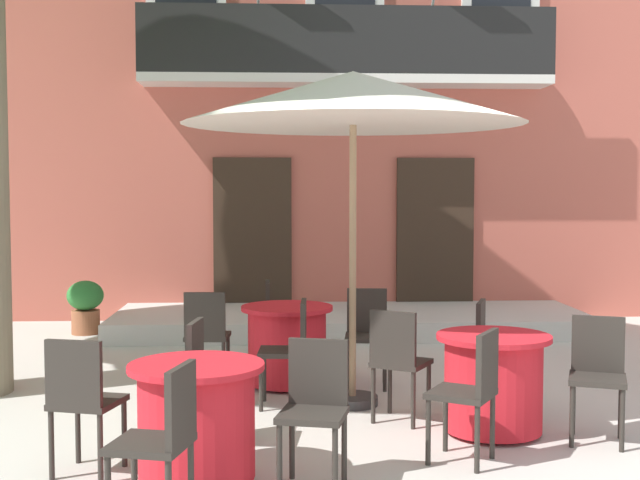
{
  "coord_description": "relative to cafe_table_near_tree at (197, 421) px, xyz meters",
  "views": [
    {
      "loc": [
        -0.75,
        -6.86,
        1.86
      ],
      "look_at": [
        -0.29,
        2.29,
        1.3
      ],
      "focal_mm": 46.98,
      "sensor_mm": 36.0,
      "label": 1
    }
  ],
  "objects": [
    {
      "name": "cafe_chair_near_tree_1",
      "position": [
        -0.74,
        0.12,
        0.14
      ],
      "size": [
        0.49,
        0.49,
        0.91
      ],
      "color": "#2D2823",
      "rests_on": "ground"
    },
    {
      "name": "cafe_chair_near_tree_2",
      "position": [
        -0.11,
        -0.75,
        0.14
      ],
      "size": [
        0.48,
        0.48,
        0.91
      ],
      "color": "#2D2823",
      "rests_on": "ground"
    },
    {
      "name": "cafe_chair_middle_0",
      "position": [
        0.63,
        1.82,
        0.14
      ],
      "size": [
        0.42,
        0.42,
        0.91
      ],
      "color": "#2D2823",
      "rests_on": "ground"
    },
    {
      "name": "cafe_chair_near_tree_3",
      "position": [
        0.75,
        -0.1,
        0.14
      ],
      "size": [
        0.48,
        0.48,
        0.91
      ],
      "color": "#2D2823",
      "rests_on": "ground"
    },
    {
      "name": "cafe_chair_front_1",
      "position": [
        2.87,
        0.74,
        0.14
      ],
      "size": [
        0.52,
        0.52,
        0.91
      ],
      "color": "#2D2823",
      "rests_on": "ground"
    },
    {
      "name": "ground_planter_left",
      "position": [
        -1.96,
        5.54,
        -0.01
      ],
      "size": [
        0.46,
        0.46,
        0.69
      ],
      "color": "#995638",
      "rests_on": "ground"
    },
    {
      "name": "cafe_chair_middle_3",
      "position": [
        -0.15,
        2.54,
        0.14
      ],
      "size": [
        0.42,
        0.42,
        0.91
      ],
      "color": "#2D2823",
      "rests_on": "ground"
    },
    {
      "name": "cafe_table_middle",
      "position": [
        0.6,
        2.57,
        0.0
      ],
      "size": [
        0.86,
        0.86,
        0.76
      ],
      "color": "red",
      "rests_on": "ground"
    },
    {
      "name": "cafe_chair_front_0",
      "position": [
        1.82,
        0.26,
        0.14
      ],
      "size": [
        0.55,
        0.55,
        0.91
      ],
      "color": "#2D2823",
      "rests_on": "ground"
    },
    {
      "name": "cafe_table_front",
      "position": [
        2.15,
        0.94,
        0.0
      ],
      "size": [
        0.86,
        0.86,
        0.76
      ],
      "color": "red",
      "rests_on": "ground"
    },
    {
      "name": "cafe_umbrella",
      "position": [
        1.15,
        1.84,
        2.22
      ],
      "size": [
        2.9,
        2.9,
        2.85
      ],
      "color": "#997A56",
      "rests_on": "ground"
    },
    {
      "name": "cafe_chair_middle_1",
      "position": [
        1.35,
        2.56,
        0.14
      ],
      "size": [
        0.44,
        0.44,
        0.91
      ],
      "color": "#2D2823",
      "rests_on": "ground"
    },
    {
      "name": "cafe_table_near_tree",
      "position": [
        0.0,
        0.0,
        0.0
      ],
      "size": [
        0.86,
        0.86,
        0.76
      ],
      "color": "red",
      "rests_on": "ground"
    },
    {
      "name": "cafe_chair_near_tree_0",
      "position": [
        0.02,
        0.75,
        0.14
      ],
      "size": [
        0.45,
        0.45,
        0.91
      ],
      "color": "#2D2823",
      "rests_on": "ground"
    },
    {
      "name": "entrance_step_platform",
      "position": [
        1.46,
        5.63,
        -0.27
      ],
      "size": [
        6.13,
        1.96,
        0.25
      ],
      "primitive_type": "cube",
      "color": "silver",
      "rests_on": "ground"
    },
    {
      "name": "ground_plane",
      "position": [
        1.27,
        1.61,
        -0.39
      ],
      "size": [
        120.0,
        120.0,
        0.0
      ],
      "primitive_type": "plane",
      "color": "beige"
    },
    {
      "name": "cafe_chair_middle_2",
      "position": [
        0.51,
        3.32,
        0.14
      ],
      "size": [
        0.41,
        0.41,
        0.91
      ],
      "color": "#2D2823",
      "rests_on": "ground"
    },
    {
      "name": "cafe_chair_front_3",
      "position": [
        1.46,
        1.26,
        0.14
      ],
      "size": [
        0.55,
        0.55,
        0.91
      ],
      "color": "#2D2823",
      "rests_on": "ground"
    },
    {
      "name": "cafe_chair_front_2",
      "position": [
        2.33,
        1.67,
        0.14
      ],
      "size": [
        0.51,
        0.51,
        0.91
      ],
      "color": "#2D2823",
      "rests_on": "ground"
    },
    {
      "name": "building_facade",
      "position": [
        1.46,
        8.59,
        3.36
      ],
      "size": [
        13.0,
        5.09,
        7.5
      ],
      "color": "#BC5B4C",
      "rests_on": "ground"
    }
  ]
}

